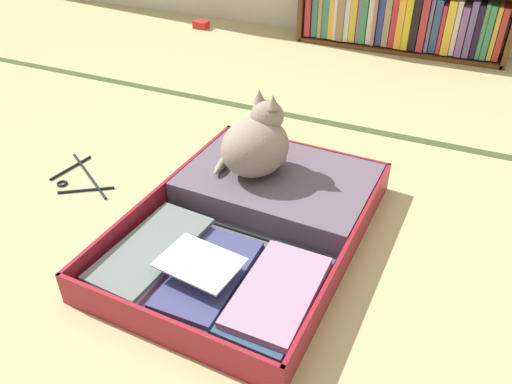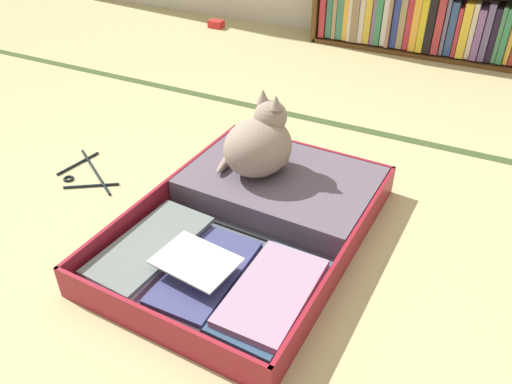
% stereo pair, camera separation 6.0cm
% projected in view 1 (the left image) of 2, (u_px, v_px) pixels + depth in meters
% --- Properties ---
extents(ground_plane, '(10.00, 10.00, 0.00)m').
position_uv_depth(ground_plane, '(247.00, 289.00, 1.50)').
color(ground_plane, tan).
extents(tatami_border, '(4.80, 0.05, 0.00)m').
position_uv_depth(tatami_border, '(349.00, 126.00, 2.34)').
color(tatami_border, '#3A4F26').
rests_on(tatami_border, ground_plane).
extents(open_suitcase, '(0.72, 1.01, 0.11)m').
position_uv_depth(open_suitcase, '(259.00, 214.00, 1.72)').
color(open_suitcase, maroon).
rests_on(open_suitcase, ground_plane).
extents(black_cat, '(0.30, 0.32, 0.29)m').
position_uv_depth(black_cat, '(258.00, 144.00, 1.76)').
color(black_cat, gray).
rests_on(black_cat, open_suitcase).
extents(clothes_hanger, '(0.32, 0.26, 0.01)m').
position_uv_depth(clothes_hanger, '(80.00, 178.00, 1.98)').
color(clothes_hanger, black).
rests_on(clothes_hanger, ground_plane).
extents(small_red_pouch, '(0.10, 0.07, 0.05)m').
position_uv_depth(small_red_pouch, '(201.00, 25.00, 3.54)').
color(small_red_pouch, red).
rests_on(small_red_pouch, ground_plane).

